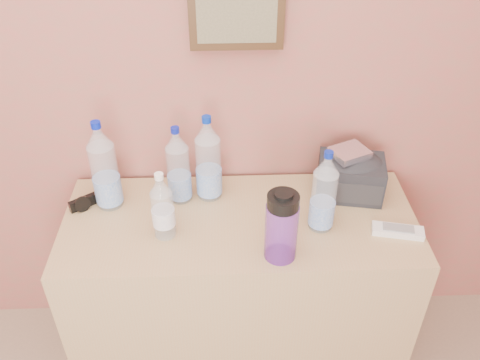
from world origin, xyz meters
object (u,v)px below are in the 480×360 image
Objects in this scene: toiletry_bag at (351,175)px; foil_packet at (350,153)px; pet_large_c at (208,162)px; dresser at (240,293)px; nalgene_bottle at (282,226)px; ac_remote at (398,231)px; pet_large_a at (104,170)px; sunglasses at (91,200)px; pet_small at (163,209)px; pet_large_d at (324,195)px; pet_large_b at (178,168)px.

foil_packet is (-0.01, 0.01, 0.09)m from toiletry_bag.
pet_large_c is 2.68× the size of foil_packet.
dresser is at bearing -159.86° from foil_packet.
ac_remote is at bearing 11.71° from nalgene_bottle.
pet_large_c is 0.68m from ac_remote.
pet_large_a reaches higher than sunglasses.
sunglasses is 1.07m from ac_remote.
ac_remote is at bearing -2.12° from pet_small.
nalgene_bottle is at bearing -138.54° from pet_large_d.
toiletry_bag is at bearing 52.98° from pet_large_d.
pet_large_c reaches higher than foil_packet.
pet_small is at bearing -165.58° from dresser.
dresser is 0.57m from pet_large_b.
pet_large_d is at bearing -122.71° from foil_packet.
pet_large_d reaches higher than pet_small.
pet_large_d reaches higher than sunglasses.
dresser is at bearing -177.52° from ac_remote.
dresser is at bearing -46.88° from sunglasses.
pet_large_d is at bearing -178.71° from ac_remote.
pet_large_d is at bearing 41.46° from nalgene_bottle.
pet_small is 0.39m from nalgene_bottle.
foil_packet is at bearing 131.67° from ac_remote.
foil_packet is at bearing 2.64° from pet_large_a.
pet_small is (-0.15, -0.21, -0.04)m from pet_large_c.
pet_small reaches higher than foil_packet.
pet_small is 1.07× the size of toiletry_bag.
sunglasses is 1.28× the size of foil_packet.
toiletry_bag is at bearing -33.17° from foil_packet.
pet_large_a is 0.86m from toiletry_bag.
foil_packet is at bearing 0.17° from pet_large_c.
pet_large_a is at bearing -178.79° from ac_remote.
sunglasses reaches higher than ac_remote.
pet_large_d is 1.20× the size of nalgene_bottle.
dresser is 4.12× the size of pet_large_b.
nalgene_bottle is at bearing -59.13° from sunglasses.
toiletry_bag is (0.28, 0.31, -0.04)m from nalgene_bottle.
pet_large_a is 0.74m from pet_large_d.
dresser is at bearing 171.01° from pet_large_d.
pet_large_a is at bearing -167.50° from toiletry_bag.
sunglasses is at bearing -167.64° from toiletry_bag.
pet_large_d is 0.23m from toiletry_bag.
pet_large_c is at bearing 125.23° from nalgene_bottle.
pet_large_a is 1.03× the size of pet_large_c.
pet_large_b is 0.91× the size of pet_large_c.
nalgene_bottle reaches higher than toiletry_bag.
nalgene_bottle is at bearing -42.57° from pet_large_b.
pet_large_a is at bearing 167.21° from dresser.
foil_packet is (0.64, 0.21, 0.06)m from pet_small.
dresser is at bearing -151.15° from toiletry_bag.
pet_large_d reaches higher than foil_packet.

